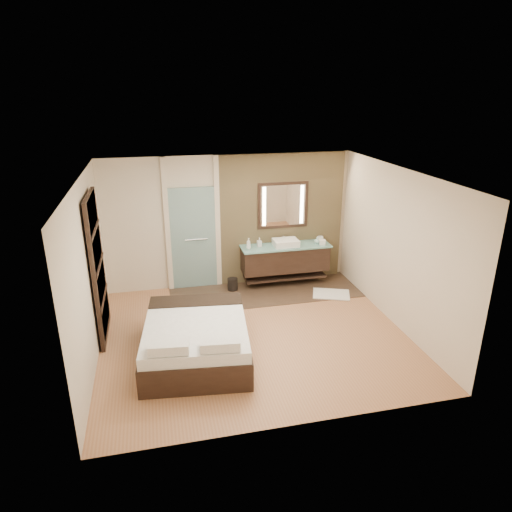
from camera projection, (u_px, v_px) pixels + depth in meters
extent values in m
plane|color=#A16543|center=(254.00, 335.00, 7.69)|extent=(5.00, 5.00, 0.00)
cube|color=#39291F|center=(265.00, 292.00, 9.27)|extent=(3.80, 1.30, 0.01)
cube|color=tan|center=(282.00, 219.00, 9.47)|extent=(2.60, 0.08, 2.70)
cube|color=black|center=(285.00, 259.00, 9.47)|extent=(1.80, 0.50, 0.50)
cube|color=black|center=(285.00, 276.00, 9.61)|extent=(1.71, 0.45, 0.04)
cube|color=#87CEC6|center=(286.00, 246.00, 9.36)|extent=(1.85, 0.55, 0.03)
cube|color=white|center=(286.00, 243.00, 9.33)|extent=(0.50, 0.38, 0.13)
cylinder|color=silver|center=(283.00, 239.00, 9.50)|extent=(0.03, 0.03, 0.18)
cylinder|color=silver|center=(284.00, 236.00, 9.43)|extent=(0.02, 0.10, 0.02)
cube|color=black|center=(283.00, 205.00, 9.32)|extent=(1.06, 0.03, 0.96)
cube|color=white|center=(283.00, 205.00, 9.30)|extent=(0.94, 0.01, 0.84)
cube|color=beige|center=(264.00, 207.00, 9.21)|extent=(0.07, 0.01, 0.80)
cube|color=beige|center=(302.00, 204.00, 9.38)|extent=(0.07, 0.01, 0.80)
cube|color=#B7E7E6|center=(193.00, 239.00, 9.17)|extent=(0.90, 0.05, 2.10)
cylinder|color=silver|center=(196.00, 240.00, 9.14)|extent=(0.45, 0.03, 0.03)
cube|color=beige|center=(167.00, 226.00, 8.97)|extent=(0.10, 0.08, 2.70)
cube|color=beige|center=(218.00, 223.00, 9.18)|extent=(0.10, 0.08, 2.70)
cube|color=black|center=(98.00, 268.00, 7.30)|extent=(0.06, 1.20, 2.40)
cube|color=#F1E8CB|center=(105.00, 314.00, 7.60)|extent=(0.02, 1.06, 0.52)
cube|color=#F1E8CB|center=(101.00, 282.00, 7.39)|extent=(0.02, 1.06, 0.52)
cube|color=#F1E8CB|center=(97.00, 248.00, 7.19)|extent=(0.02, 1.06, 0.52)
cube|color=#F1E8CB|center=(92.00, 211.00, 6.98)|extent=(0.02, 1.06, 0.52)
cube|color=black|center=(197.00, 345.00, 6.99)|extent=(1.76, 2.11, 0.43)
cube|color=white|center=(196.00, 327.00, 6.88)|extent=(1.71, 2.05, 0.17)
cube|color=black|center=(196.00, 301.00, 7.53)|extent=(1.55, 0.60, 0.04)
cube|color=white|center=(169.00, 346.00, 6.07)|extent=(0.56, 0.35, 0.14)
cube|color=white|center=(220.00, 343.00, 6.14)|extent=(0.56, 0.35, 0.14)
cube|color=white|center=(331.00, 294.00, 9.15)|extent=(0.85, 0.72, 0.02)
cylinder|color=black|center=(233.00, 284.00, 9.32)|extent=(0.23, 0.23, 0.26)
cube|color=white|center=(322.00, 242.00, 9.40)|extent=(0.15, 0.15, 0.10)
imported|color=silver|center=(249.00, 244.00, 9.13)|extent=(0.10, 0.10, 0.22)
imported|color=#B2B2B2|center=(259.00, 242.00, 9.25)|extent=(0.09, 0.09, 0.19)
imported|color=#A2CCC7|center=(317.00, 240.00, 9.45)|extent=(0.12, 0.12, 0.13)
imported|color=white|center=(320.00, 239.00, 9.59)|extent=(0.17, 0.17, 0.11)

